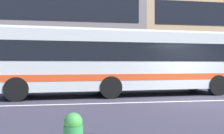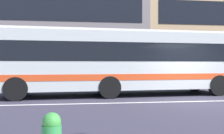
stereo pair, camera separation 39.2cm
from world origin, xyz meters
TOP-DOWN VIEW (x-y plane):
  - ground_plane at (0.00, 0.00)m, footprint 160.00×160.00m
  - lane_centre_line at (0.00, 0.00)m, footprint 60.00×0.16m
  - hedge_row_far at (3.15, 6.43)m, footprint 18.72×1.10m
  - apartment_block_left at (-7.85, 15.53)m, footprint 18.05×8.47m
  - apartment_block_right at (10.47, 15.53)m, footprint 18.60×8.47m
  - transit_bus at (-2.97, 2.53)m, footprint 11.47×3.14m

SIDE VIEW (x-z plane):
  - ground_plane at x=0.00m, z-range 0.00..0.00m
  - lane_centre_line at x=0.00m, z-range 0.00..0.01m
  - hedge_row_far at x=3.15m, z-range 0.00..0.78m
  - transit_bus at x=-2.97m, z-range 0.16..3.31m
  - apartment_block_right at x=10.47m, z-range 0.00..10.51m
  - apartment_block_left at x=-7.85m, z-range 0.00..10.61m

